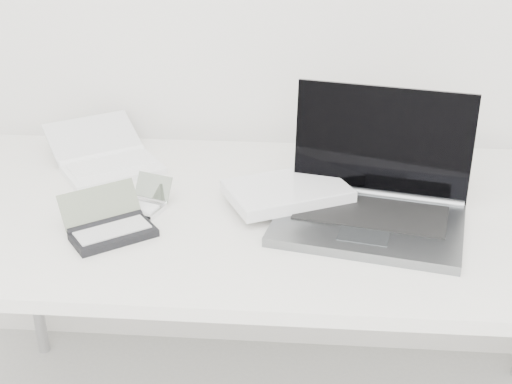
# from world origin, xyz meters

# --- Properties ---
(desk) EXTENTS (1.60, 0.80, 0.73)m
(desk) POSITION_xyz_m (0.00, 1.55, 0.68)
(desk) COLOR white
(desk) RESTS_ON ground
(laptop_large) EXTENTS (0.57, 0.42, 0.27)m
(laptop_large) POSITION_xyz_m (0.17, 1.53, 0.77)
(laptop_large) COLOR slate
(laptop_large) RESTS_ON desk
(netbook_open_white) EXTENTS (0.36, 0.37, 0.08)m
(netbook_open_white) POSITION_xyz_m (-0.43, 1.75, 0.75)
(netbook_open_white) COLOR white
(netbook_open_white) RESTS_ON desk
(pda_silver) EXTENTS (0.12, 0.13, 0.07)m
(pda_silver) POSITION_xyz_m (-0.28, 1.53, 0.74)
(pda_silver) COLOR white
(pda_silver) RESTS_ON desk
(palmtop_charcoal) EXTENTS (0.22, 0.21, 0.09)m
(palmtop_charcoal) POSITION_xyz_m (-0.33, 1.40, 0.75)
(palmtop_charcoal) COLOR black
(palmtop_charcoal) RESTS_ON desk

